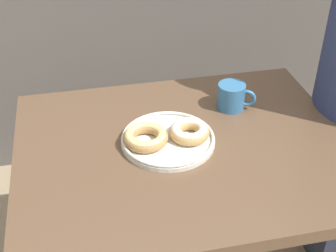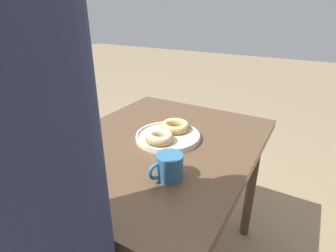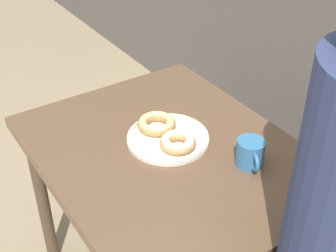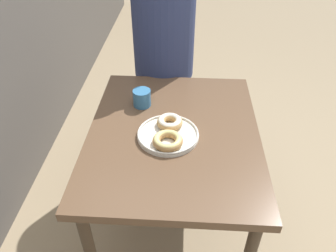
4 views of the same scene
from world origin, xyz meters
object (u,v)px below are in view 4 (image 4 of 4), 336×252
dining_table (174,145)px  coffee_mug (142,97)px  donut_plate (168,133)px  person_figure (164,48)px

dining_table → coffee_mug: 0.29m
donut_plate → person_figure: person_figure is taller
donut_plate → person_figure: bearing=5.7°
donut_plate → coffee_mug: bearing=30.6°
dining_table → donut_plate: 0.12m
dining_table → donut_plate: donut_plate is taller
dining_table → donut_plate: (-0.05, 0.02, 0.11)m
dining_table → coffee_mug: size_ratio=8.19×
person_figure → coffee_mug: bearing=170.7°
dining_table → coffee_mug: coffee_mug is taller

